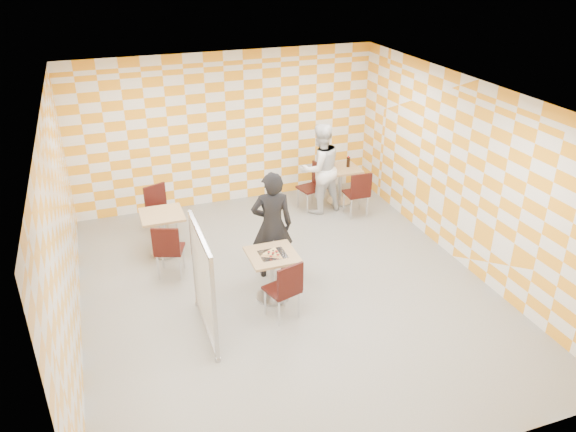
% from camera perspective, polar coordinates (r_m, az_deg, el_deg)
% --- Properties ---
extents(room_shell, '(7.00, 7.00, 7.00)m').
position_cam_1_polar(room_shell, '(8.44, -1.42, 3.00)').
color(room_shell, gray).
rests_on(room_shell, ground).
extents(main_table, '(0.70, 0.70, 0.75)m').
position_cam_1_polar(main_table, '(8.27, -1.59, -5.31)').
color(main_table, tan).
rests_on(main_table, ground).
extents(second_table, '(0.70, 0.70, 0.75)m').
position_cam_1_polar(second_table, '(11.35, 5.33, 3.78)').
color(second_table, tan).
rests_on(second_table, ground).
extents(empty_table, '(0.70, 0.70, 0.75)m').
position_cam_1_polar(empty_table, '(9.64, -12.58, -1.05)').
color(empty_table, tan).
rests_on(empty_table, ground).
extents(chair_main_front, '(0.53, 0.53, 0.92)m').
position_cam_1_polar(chair_main_front, '(7.78, -0.23, -7.20)').
color(chair_main_front, black).
rests_on(chair_main_front, ground).
extents(chair_second_front, '(0.43, 0.44, 0.92)m').
position_cam_1_polar(chair_second_front, '(10.75, 7.16, 2.56)').
color(chair_second_front, black).
rests_on(chair_second_front, ground).
extents(chair_second_side, '(0.51, 0.50, 0.92)m').
position_cam_1_polar(chair_second_side, '(11.03, 2.67, 3.39)').
color(chair_second_side, black).
rests_on(chair_second_side, ground).
extents(chair_empty_near, '(0.54, 0.55, 0.92)m').
position_cam_1_polar(chair_empty_near, '(8.92, -12.09, -3.11)').
color(chair_empty_near, black).
rests_on(chair_empty_near, ground).
extents(chair_empty_far, '(0.55, 0.56, 0.92)m').
position_cam_1_polar(chair_empty_far, '(10.30, -12.98, 0.97)').
color(chair_empty_far, black).
rests_on(chair_empty_far, ground).
extents(partition, '(0.08, 1.38, 1.55)m').
position_cam_1_polar(partition, '(7.50, -8.59, -6.72)').
color(partition, white).
rests_on(partition, ground).
extents(man_dark, '(0.71, 0.54, 1.76)m').
position_cam_1_polar(man_dark, '(8.64, -1.63, -0.96)').
color(man_dark, black).
rests_on(man_dark, ground).
extents(man_white, '(0.96, 0.80, 1.78)m').
position_cam_1_polar(man_white, '(10.80, 3.28, 4.84)').
color(man_white, white).
rests_on(man_white, ground).
extents(pizza_on_foil, '(0.40, 0.40, 0.04)m').
position_cam_1_polar(pizza_on_foil, '(8.12, -1.58, -3.81)').
color(pizza_on_foil, silver).
rests_on(pizza_on_foil, main_table).
extents(sport_bottle, '(0.06, 0.06, 0.20)m').
position_cam_1_polar(sport_bottle, '(11.24, 4.37, 5.41)').
color(sport_bottle, white).
rests_on(sport_bottle, second_table).
extents(soda_bottle, '(0.07, 0.07, 0.23)m').
position_cam_1_polar(soda_bottle, '(11.28, 6.14, 5.49)').
color(soda_bottle, black).
rests_on(soda_bottle, second_table).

